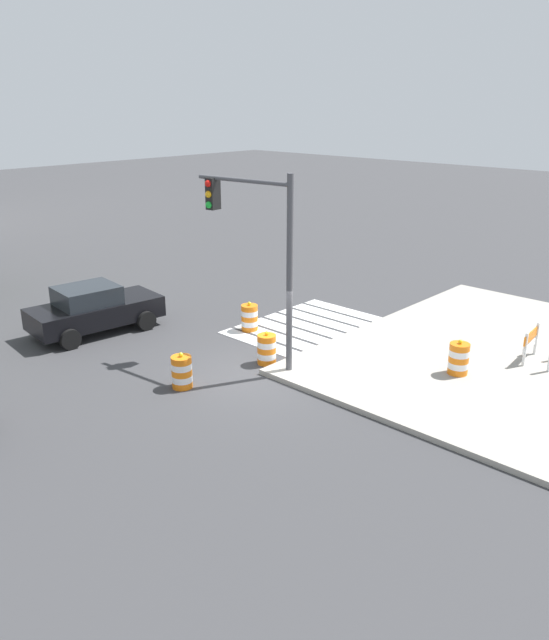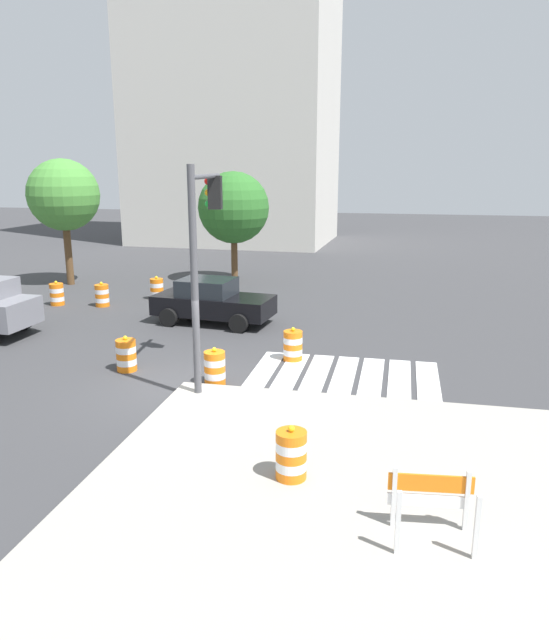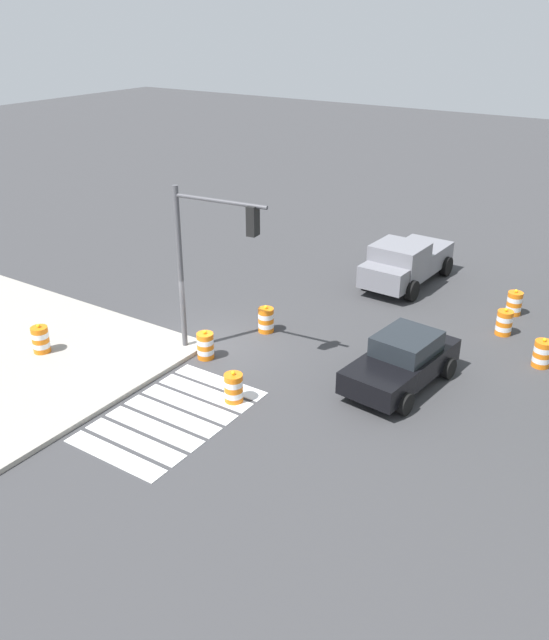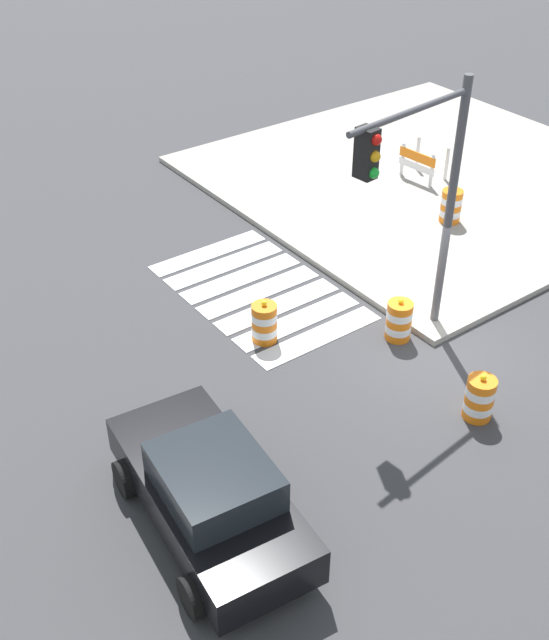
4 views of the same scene
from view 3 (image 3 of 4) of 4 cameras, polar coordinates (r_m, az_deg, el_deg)
ground_plane at (r=23.13m, az=-5.51°, el=-2.26°), size 120.00×120.00×0.00m
crosswalk_stripes at (r=19.50m, az=-8.74°, el=-8.07°), size 5.10×3.20×0.02m
sports_car at (r=20.79m, az=10.85°, el=-3.43°), size 4.47×2.49×1.63m
pickup_truck at (r=28.37m, az=11.05°, el=4.82°), size 5.22×2.51×1.92m
traffic_barrel_near_corner at (r=23.89m, az=-0.73°, el=0.01°), size 0.56×0.56×1.02m
traffic_barrel_crosswalk_end at (r=26.82m, az=19.78°, el=1.35°), size 0.56×0.56×1.02m
traffic_barrel_median_near at (r=22.20m, az=-5.92°, el=-2.19°), size 0.56×0.56×1.02m
traffic_barrel_median_far at (r=19.76m, az=-3.51°, el=-5.81°), size 0.56×0.56×1.02m
traffic_barrel_far_curb at (r=25.04m, az=19.01°, el=-0.22°), size 0.56×0.56×1.02m
traffic_barrel_lane_center at (r=23.25m, az=21.86°, el=-2.68°), size 0.56×0.56×1.02m
traffic_barrel_on_sidewalk at (r=23.48m, az=-19.33°, el=-1.57°), size 0.56×0.56×1.02m
traffic_light_pole at (r=20.96m, az=-5.60°, el=6.41°), size 0.67×3.28×5.50m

